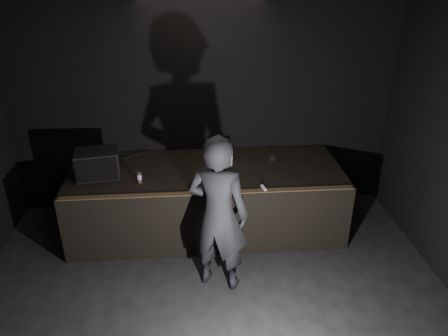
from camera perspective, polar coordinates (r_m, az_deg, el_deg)
name	(u,v)px	position (r m, az deg, el deg)	size (l,w,h in m)	color
room_walls	(219,206)	(3.55, -0.64, -4.99)	(6.10, 7.10, 3.52)	black
stage_riser	(207,199)	(6.67, -2.26, -4.03)	(4.00, 1.50, 1.00)	black
riser_lip	(209,193)	(5.80, -2.02, -3.24)	(3.92, 0.10, 0.01)	brown
stage_monitor	(97,164)	(6.40, -16.20, 0.52)	(0.64, 0.51, 0.39)	black
cable	(136,155)	(7.02, -11.44, 1.71)	(0.02, 0.02, 0.82)	black
laptop	(222,158)	(6.64, -0.30, 1.29)	(0.35, 0.32, 0.22)	white
beer_can	(139,177)	(6.15, -11.00, -1.19)	(0.07, 0.07, 0.16)	silver
plastic_cup	(272,158)	(6.68, 6.29, 1.25)	(0.09, 0.09, 0.11)	white
wii_remote	(264,188)	(5.92, 5.20, -2.61)	(0.03, 0.15, 0.03)	silver
person	(218,214)	(5.29, -0.78, -6.09)	(0.75, 0.49, 2.06)	black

